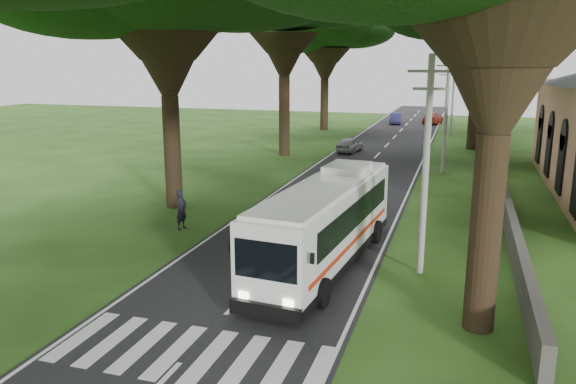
# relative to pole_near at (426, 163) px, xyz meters

# --- Properties ---
(ground) EXTENTS (140.00, 140.00, 0.00)m
(ground) POSITION_rel_pole_near_xyz_m (-5.50, -6.00, -4.18)
(ground) COLOR #213F12
(ground) RESTS_ON ground
(road) EXTENTS (8.00, 120.00, 0.04)m
(road) POSITION_rel_pole_near_xyz_m (-5.50, 19.00, -4.17)
(road) COLOR black
(road) RESTS_ON ground
(crosswalk) EXTENTS (8.00, 3.00, 0.01)m
(crosswalk) POSITION_rel_pole_near_xyz_m (-5.50, -8.00, -4.18)
(crosswalk) COLOR silver
(crosswalk) RESTS_ON ground
(property_wall) EXTENTS (0.35, 50.00, 1.20)m
(property_wall) POSITION_rel_pole_near_xyz_m (3.50, 18.00, -3.58)
(property_wall) COLOR #383533
(property_wall) RESTS_ON ground
(pole_near) EXTENTS (1.60, 0.24, 8.00)m
(pole_near) POSITION_rel_pole_near_xyz_m (0.00, 0.00, 0.00)
(pole_near) COLOR gray
(pole_near) RESTS_ON ground
(pole_mid) EXTENTS (1.60, 0.24, 8.00)m
(pole_mid) POSITION_rel_pole_near_xyz_m (0.00, 20.00, 0.00)
(pole_mid) COLOR gray
(pole_mid) RESTS_ON ground
(pole_far) EXTENTS (1.60, 0.24, 8.00)m
(pole_far) POSITION_rel_pole_near_xyz_m (0.00, 40.00, 0.00)
(pole_far) COLOR gray
(pole_far) RESTS_ON ground
(tree_l_far) EXTENTS (12.53, 12.53, 14.18)m
(tree_l_far) POSITION_rel_pole_near_xyz_m (-14.00, 42.00, 7.14)
(tree_l_far) COLOR black
(tree_l_far) RESTS_ON ground
(tree_r_midb) EXTENTS (15.01, 15.01, 15.87)m
(tree_r_midb) POSITION_rel_pole_near_xyz_m (2.00, 32.00, 8.38)
(tree_r_midb) COLOR black
(tree_r_midb) RESTS_ON ground
(tree_r_far) EXTENTS (13.89, 13.89, 16.29)m
(tree_r_far) POSITION_rel_pole_near_xyz_m (3.00, 50.00, 8.98)
(tree_r_far) COLOR black
(tree_r_far) RESTS_ON ground
(coach_bus) EXTENTS (3.32, 11.18, 3.25)m
(coach_bus) POSITION_rel_pole_near_xyz_m (-3.58, -0.24, -2.43)
(coach_bus) COLOR white
(coach_bus) RESTS_ON ground
(distant_car_a) EXTENTS (1.98, 3.92, 1.28)m
(distant_car_a) POSITION_rel_pole_near_xyz_m (-8.07, 27.08, -3.51)
(distant_car_a) COLOR #9C9DA1
(distant_car_a) RESTS_ON road
(distant_car_b) EXTENTS (1.69, 4.01, 1.29)m
(distant_car_b) POSITION_rel_pole_near_xyz_m (-6.91, 50.43, -3.51)
(distant_car_b) COLOR navy
(distant_car_b) RESTS_ON road
(distant_car_c) EXTENTS (2.56, 4.96, 1.38)m
(distant_car_c) POSITION_rel_pole_near_xyz_m (-2.50, 51.95, -3.46)
(distant_car_c) COLOR maroon
(distant_car_c) RESTS_ON road
(pedestrian) EXTENTS (0.56, 0.75, 1.90)m
(pedestrian) POSITION_rel_pole_near_xyz_m (-11.16, 2.37, -3.23)
(pedestrian) COLOR black
(pedestrian) RESTS_ON ground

